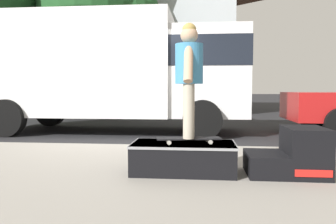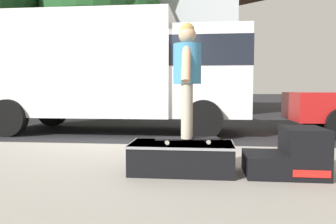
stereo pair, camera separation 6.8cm
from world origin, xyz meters
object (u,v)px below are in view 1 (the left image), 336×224
Objects in this scene: skater_kid at (189,71)px; street_tree_main at (101,7)px; kicker_ramp at (292,155)px; skateboard at (189,139)px; box_truck at (115,68)px; skate_box at (183,156)px.

skater_kid is 0.19× the size of street_tree_main.
kicker_ramp is 1.25m from skateboard.
street_tree_main is at bearing 110.39° from box_truck.
skater_kid is 11.19m from street_tree_main.
kicker_ramp reaches higher than skateboard.
street_tree_main is at bearing 112.35° from skateboard.
skateboard is 0.58× the size of skater_kid.
box_truck is (-3.38, 4.67, 1.34)m from kicker_ramp.
kicker_ramp is at bearing -61.75° from street_tree_main.
street_tree_main reaches higher than kicker_ramp.
street_tree_main is at bearing 112.35° from skater_kid.
street_tree_main is (-4.07, 9.91, 3.24)m from skater_kid.
skateboard reaches higher than skate_box.
skateboard is 5.29m from box_truck.
kicker_ramp is (1.30, -0.00, 0.04)m from skate_box.
skateboard is (-1.24, -0.02, 0.18)m from kicker_ramp.
kicker_ramp is 0.13× the size of box_truck.
skateboard is at bearing -179.10° from kicker_ramp.
street_tree_main reaches higher than box_truck.
box_truck is (-2.07, 4.67, 1.38)m from skate_box.
kicker_ramp is 5.92m from box_truck.
box_truck is at bearing 113.90° from skate_box.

